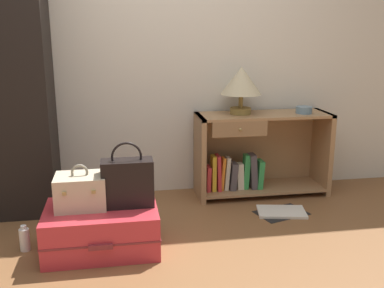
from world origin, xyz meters
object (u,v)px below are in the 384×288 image
open_book_on_floor (281,212)px  bottle (25,239)px  suitcase_large (102,229)px  bowl (304,110)px  bookshelf (256,155)px  handbag (128,182)px  train_case (81,191)px  table_lamp (241,82)px

open_book_on_floor → bottle: bearing=-170.9°
suitcase_large → bottle: size_ratio=4.17×
bowl → open_book_on_floor: (-0.31, -0.40, -0.71)m
bookshelf → suitcase_large: 1.51m
suitcase_large → open_book_on_floor: size_ratio=1.64×
bottle → open_book_on_floor: size_ratio=0.39×
bookshelf → suitcase_large: (-1.26, -0.80, -0.20)m
bookshelf → handbag: size_ratio=2.66×
bowl → suitcase_large: (-1.64, -0.75, -0.58)m
bowl → train_case: (-1.76, -0.71, -0.34)m
bookshelf → table_lamp: table_lamp is taller
bottle → open_book_on_floor: (1.81, 0.29, -0.07)m
handbag → bottle: 0.75m
suitcase_large → train_case: 0.27m
suitcase_large → handbag: bearing=5.1°
suitcase_large → open_book_on_floor: (1.33, 0.35, -0.13)m
table_lamp → bowl: 0.57m
suitcase_large → handbag: 0.34m
handbag → bottle: size_ratio=2.45×
train_case → bottle: train_case is taller
table_lamp → train_case: size_ratio=1.24×
bowl → open_book_on_floor: bearing=-127.7°
bowl → train_case: bowl is taller
suitcase_large → open_book_on_floor: 1.38m
table_lamp → bowl: table_lamp is taller
handbag → table_lamp: bearing=40.1°
suitcase_large → handbag: size_ratio=1.71×
bottle → bowl: bearing=17.9°
bowl → bottle: bearing=-162.1°
train_case → open_book_on_floor: bearing=12.2°
bowl → bottle: 2.32m
bowl → open_book_on_floor: size_ratio=0.31×
table_lamp → suitcase_large: table_lamp is taller
table_lamp → open_book_on_floor: (0.21, -0.46, -0.94)m
handbag → train_case: bearing=175.7°
open_book_on_floor → train_case: bearing=-167.8°
suitcase_large → table_lamp: bearing=36.0°
suitcase_large → handbag: handbag is taller
bookshelf → bottle: bookshelf is taller
bottle → open_book_on_floor: 1.84m
bookshelf → table_lamp: bearing=176.4°
handbag → bottle: handbag is taller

